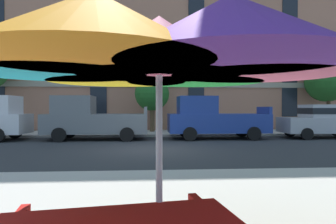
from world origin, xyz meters
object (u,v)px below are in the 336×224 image
object	(u,v)px
pickup_blue	(213,119)
street_tree_middle	(152,92)
pickup_gray	(92,119)
sedan_silver	(324,120)
street_tree_right	(329,79)
patio_umbrella	(159,49)

from	to	relation	value
pickup_blue	street_tree_middle	bearing A→B (deg)	129.89
pickup_gray	street_tree_middle	distance (m)	5.08
sedan_silver	street_tree_right	xyz separation A→B (m)	(2.51, 3.57, 2.55)
street_tree_middle	street_tree_right	distance (m)	11.61
street_tree_middle	patio_umbrella	world-z (taller)	street_tree_middle
street_tree_right	patio_umbrella	world-z (taller)	street_tree_right
pickup_gray	street_tree_right	world-z (taller)	street_tree_right
sedan_silver	pickup_gray	bearing A→B (deg)	180.00
pickup_gray	street_tree_right	distance (m)	15.30
pickup_gray	street_tree_right	size ratio (longest dim) A/B	1.00
street_tree_right	patio_umbrella	size ratio (longest dim) A/B	1.56
pickup_gray	street_tree_middle	bearing A→B (deg)	50.15
pickup_gray	sedan_silver	xyz separation A→B (m)	(12.16, -0.00, -0.08)
sedan_silver	pickup_blue	bearing A→B (deg)	180.00
street_tree_middle	patio_umbrella	size ratio (longest dim) A/B	1.14
pickup_gray	patio_umbrella	bearing A→B (deg)	-77.23
patio_umbrella	street_tree_middle	bearing A→B (deg)	89.25
pickup_gray	pickup_blue	bearing A→B (deg)	0.00
pickup_blue	street_tree_right	size ratio (longest dim) A/B	1.00
street_tree_middle	patio_umbrella	bearing A→B (deg)	-90.75
sedan_silver	street_tree_right	size ratio (longest dim) A/B	0.86
pickup_gray	sedan_silver	distance (m)	12.16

